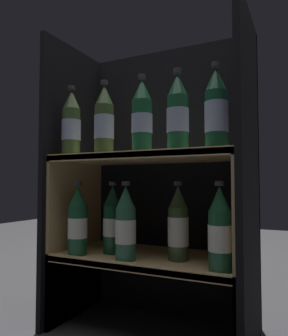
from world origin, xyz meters
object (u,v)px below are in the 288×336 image
(bottle_upper_front_4, at_px, (216,111))
(bottle_lower_back_0, at_px, (113,221))
(bottle_upper_front_1, at_px, (104,122))
(bottle_upper_front_3, at_px, (178,114))
(bottle_lower_back_1, at_px, (178,225))
(bottle_lower_front_1, at_px, (126,225))
(bottle_lower_front_2, at_px, (220,231))
(bottle_upper_front_0, at_px, (71,125))
(bottle_lower_front_0, at_px, (78,222))
(bottle_upper_front_2, at_px, (142,118))

(bottle_upper_front_4, bearing_deg, bottle_lower_back_0, 169.14)
(bottle_upper_front_4, bearing_deg, bottle_upper_front_1, -180.00)
(bottle_upper_front_3, bearing_deg, bottle_upper_front_4, 0.00)
(bottle_upper_front_1, height_order, bottle_lower_back_1, bottle_upper_front_1)
(bottle_upper_front_3, relative_size, bottle_lower_back_1, 1.00)
(bottle_lower_front_1, bearing_deg, bottle_upper_front_1, 180.00)
(bottle_upper_front_3, height_order, bottle_lower_front_2, bottle_upper_front_3)
(bottle_lower_front_1, bearing_deg, bottle_lower_back_1, 26.38)
(bottle_upper_front_0, bearing_deg, bottle_lower_front_0, 0.00)
(bottle_lower_front_2, bearing_deg, bottle_upper_front_1, 180.00)
(bottle_lower_front_2, bearing_deg, bottle_upper_front_0, 180.00)
(bottle_upper_front_2, xyz_separation_m, bottle_upper_front_3, (0.12, 0.00, -0.00))
(bottle_upper_front_1, height_order, bottle_upper_front_4, same)
(bottle_upper_front_1, xyz_separation_m, bottle_lower_front_0, (-0.11, 0.00, -0.34))
(bottle_upper_front_2, distance_m, bottle_lower_front_2, 0.42)
(bottle_upper_front_2, bearing_deg, bottle_upper_front_4, 0.00)
(bottle_upper_front_1, relative_size, bottle_upper_front_3, 1.00)
(bottle_upper_front_0, height_order, bottle_lower_front_2, bottle_upper_front_0)
(bottle_lower_front_1, xyz_separation_m, bottle_lower_back_0, (-0.10, 0.08, 0.00))
(bottle_upper_front_0, height_order, bottle_lower_back_1, bottle_upper_front_0)
(bottle_lower_front_1, height_order, bottle_lower_front_2, same)
(bottle_upper_front_2, xyz_separation_m, bottle_lower_front_0, (-0.25, 0.00, -0.34))
(bottle_lower_front_0, bearing_deg, bottle_lower_front_2, -0.00)
(bottle_upper_front_2, relative_size, bottle_lower_front_1, 1.00)
(bottle_upper_front_0, distance_m, bottle_lower_front_0, 0.34)
(bottle_upper_front_0, distance_m, bottle_upper_front_2, 0.28)
(bottle_upper_front_1, xyz_separation_m, bottle_lower_front_2, (0.39, -0.00, -0.34))
(bottle_lower_front_2, distance_m, bottle_lower_back_1, 0.17)
(bottle_upper_front_2, height_order, bottle_upper_front_3, same)
(bottle_lower_back_1, bearing_deg, bottle_lower_front_2, -26.38)
(bottle_upper_front_3, xyz_separation_m, bottle_lower_back_1, (-0.03, 0.08, -0.34))
(bottle_upper_front_0, xyz_separation_m, bottle_lower_front_1, (0.22, 0.00, -0.34))
(bottle_lower_back_1, bearing_deg, bottle_upper_front_3, -69.79)
(bottle_upper_front_0, relative_size, bottle_upper_front_4, 1.00)
(bottle_upper_front_0, xyz_separation_m, bottle_lower_back_1, (0.37, 0.08, -0.34))
(bottle_upper_front_0, xyz_separation_m, bottle_upper_front_3, (0.40, 0.00, 0.00))
(bottle_lower_front_0, bearing_deg, bottle_upper_front_0, -180.00)
(bottle_lower_front_0, bearing_deg, bottle_lower_back_1, 12.41)
(bottle_upper_front_1, distance_m, bottle_lower_front_2, 0.52)
(bottle_lower_front_1, xyz_separation_m, bottle_lower_back_1, (0.15, 0.08, -0.00))
(bottle_upper_front_2, height_order, bottle_lower_back_0, bottle_upper_front_2)
(bottle_lower_back_1, bearing_deg, bottle_upper_front_1, -162.31)
(bottle_lower_front_2, xyz_separation_m, bottle_lower_back_0, (-0.40, 0.08, 0.00))
(bottle_upper_front_1, distance_m, bottle_lower_back_1, 0.42)
(bottle_upper_front_3, relative_size, bottle_lower_front_0, 1.00)
(bottle_upper_front_0, xyz_separation_m, bottle_lower_front_2, (0.53, 0.00, -0.34))
(bottle_upper_front_3, bearing_deg, bottle_upper_front_1, -180.00)
(bottle_upper_front_1, bearing_deg, bottle_upper_front_4, 0.00)
(bottle_upper_front_2, height_order, bottle_lower_front_2, bottle_upper_front_2)
(bottle_upper_front_0, distance_m, bottle_lower_back_0, 0.37)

